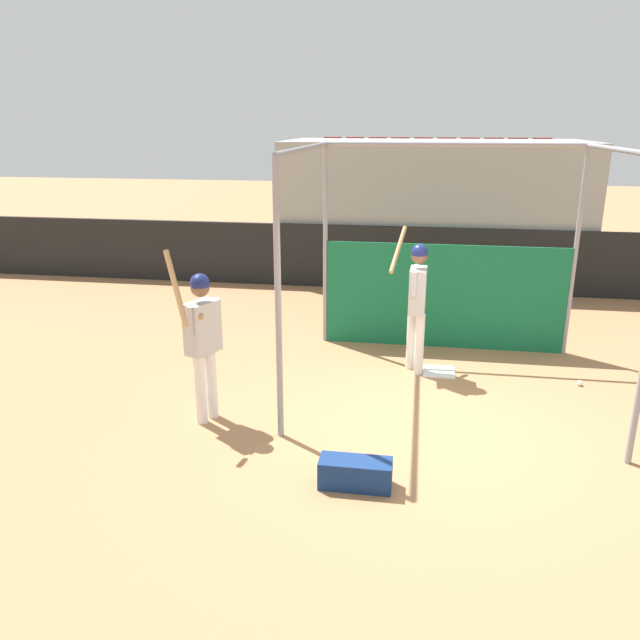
{
  "coord_description": "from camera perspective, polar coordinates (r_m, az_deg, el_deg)",
  "views": [
    {
      "loc": [
        -0.22,
        -6.53,
        3.37
      ],
      "look_at": [
        -1.42,
        0.81,
        0.99
      ],
      "focal_mm": 35.0,
      "sensor_mm": 36.0,
      "label": 1
    }
  ],
  "objects": [
    {
      "name": "ground_plane",
      "position": [
        7.35,
        10.09,
        -9.86
      ],
      "size": [
        60.0,
        60.0,
        0.0
      ],
      "primitive_type": "plane",
      "color": "#A8754C"
    },
    {
      "name": "outfield_wall",
      "position": [
        13.05,
        10.07,
        5.48
      ],
      "size": [
        24.0,
        0.12,
        1.32
      ],
      "color": "black",
      "rests_on": "ground"
    },
    {
      "name": "bleacher_section",
      "position": [
        14.55,
        10.21,
        10.06
      ],
      "size": [
        6.5,
        3.2,
        3.0
      ],
      "color": "#9E9E99",
      "rests_on": "ground"
    },
    {
      "name": "batting_cage",
      "position": [
        9.1,
        11.5,
        4.19
      ],
      "size": [
        3.74,
        3.31,
        3.08
      ],
      "color": "gray",
      "rests_on": "ground"
    },
    {
      "name": "home_plate",
      "position": [
        8.95,
        10.81,
        -4.64
      ],
      "size": [
        0.44,
        0.44,
        0.02
      ],
      "color": "white",
      "rests_on": "ground"
    },
    {
      "name": "player_batter",
      "position": [
        8.61,
        8.84,
        2.24
      ],
      "size": [
        0.52,
        0.89,
        1.96
      ],
      "rotation": [
        0.0,
        0.0,
        1.54
      ],
      "color": "white",
      "rests_on": "ground"
    },
    {
      "name": "player_waiting",
      "position": [
        7.17,
        -10.71,
        -1.28
      ],
      "size": [
        0.54,
        0.77,
        2.06
      ],
      "rotation": [
        0.0,
        0.0,
        -2.0
      ],
      "color": "white",
      "rests_on": "ground"
    },
    {
      "name": "equipment_bag",
      "position": [
        6.18,
        3.26,
        -13.81
      ],
      "size": [
        0.7,
        0.28,
        0.28
      ],
      "color": "navy",
      "rests_on": "ground"
    },
    {
      "name": "baseball",
      "position": [
        9.04,
        22.66,
        -5.35
      ],
      "size": [
        0.07,
        0.07,
        0.07
      ],
      "color": "white",
      "rests_on": "ground"
    }
  ]
}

